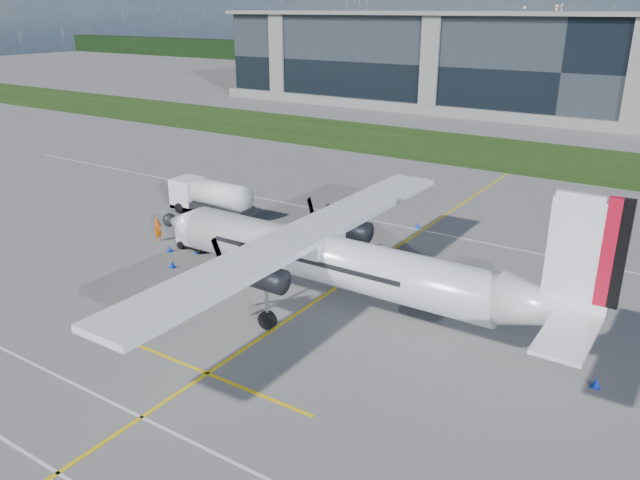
{
  "coord_description": "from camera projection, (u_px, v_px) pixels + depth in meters",
  "views": [
    {
      "loc": [
        21.28,
        -24.16,
        16.14
      ],
      "look_at": [
        2.02,
        5.14,
        3.03
      ],
      "focal_mm": 35.0,
      "sensor_mm": 36.0,
      "label": 1
    }
  ],
  "objects": [
    {
      "name": "terminal_building",
      "position": [
        577.0,
        67.0,
        95.5
      ],
      "size": [
        120.0,
        20.0,
        15.0
      ],
      "primitive_type": "cube",
      "color": "black",
      "rests_on": "ground"
    },
    {
      "name": "safety_cone_fwd",
      "position": [
        170.0,
        248.0,
        43.83
      ],
      "size": [
        0.36,
        0.36,
        0.5
      ],
      "primitive_type": "cone",
      "color": "#0B2EC1",
      "rests_on": "ground"
    },
    {
      "name": "safety_cone_tail",
      "position": [
        596.0,
        382.0,
        28.14
      ],
      "size": [
        0.36,
        0.36,
        0.5
      ],
      "primitive_type": "cone",
      "color": "#0B2EC1",
      "rests_on": "ground"
    },
    {
      "name": "safety_cone_stbdwing",
      "position": [
        417.0,
        225.0,
        48.47
      ],
      "size": [
        0.36,
        0.36,
        0.5
      ],
      "primitive_type": "cone",
      "color": "#0B2EC1",
      "rests_on": "ground"
    },
    {
      "name": "ground_crew_person",
      "position": [
        158.0,
        228.0,
        45.64
      ],
      "size": [
        0.64,
        0.83,
        1.91
      ],
      "primitive_type": "imported",
      "rotation": [
        0.0,
        0.0,
        1.46
      ],
      "color": "#F25907",
      "rests_on": "ground"
    },
    {
      "name": "baggage_tug",
      "position": [
        196.0,
        237.0,
        44.28
      ],
      "size": [
        2.8,
        1.68,
        1.68
      ],
      "primitive_type": null,
      "color": "silver",
      "rests_on": "ground"
    },
    {
      "name": "ground",
      "position": [
        483.0,
        168.0,
        66.82
      ],
      "size": [
        400.0,
        400.0,
        0.0
      ],
      "primitive_type": "plane",
      "color": "#5E5C59",
      "rests_on": "ground"
    },
    {
      "name": "fuel_tanker_truck",
      "position": [
        206.0,
        197.0,
        51.43
      ],
      "size": [
        7.84,
        2.55,
        2.94
      ],
      "primitive_type": null,
      "color": "white",
      "rests_on": "ground"
    },
    {
      "name": "grass_strip",
      "position": [
        506.0,
        154.0,
        73.07
      ],
      "size": [
        400.0,
        18.0,
        0.04
      ],
      "primitive_type": "cube",
      "color": "#1F3A0F",
      "rests_on": "ground"
    },
    {
      "name": "yellow_taxiway_centerline",
      "position": [
        372.0,
        264.0,
        41.8
      ],
      "size": [
        0.2,
        70.0,
        0.01
      ],
      "primitive_type": "cube",
      "color": "yellow",
      "rests_on": "ground"
    },
    {
      "name": "turboprop_aircraft",
      "position": [
        345.0,
        235.0,
        34.3
      ],
      "size": [
        28.01,
        29.05,
        8.71
      ],
      "primitive_type": null,
      "color": "white",
      "rests_on": "ground"
    },
    {
      "name": "safety_cone_nose_stbd",
      "position": [
        197.0,
        250.0,
        43.53
      ],
      "size": [
        0.36,
        0.36,
        0.5
      ],
      "primitive_type": "cone",
      "color": "#0B2EC1",
      "rests_on": "ground"
    },
    {
      "name": "pylon_west",
      "position": [
        356.0,
        11.0,
        188.83
      ],
      "size": [
        9.0,
        4.6,
        30.0
      ],
      "primitive_type": null,
      "color": "gray",
      "rests_on": "ground"
    },
    {
      "name": "tree_line",
      "position": [
        633.0,
        68.0,
        144.03
      ],
      "size": [
        400.0,
        6.0,
        6.0
      ],
      "primitive_type": "cube",
      "color": "black",
      "rests_on": "ground"
    },
    {
      "name": "safety_cone_nose_port",
      "position": [
        173.0,
        264.0,
        41.12
      ],
      "size": [
        0.36,
        0.36,
        0.5
      ],
      "primitive_type": "cone",
      "color": "#0B2EC1",
      "rests_on": "ground"
    },
    {
      "name": "white_lane_line",
      "position": [
        11.0,
        444.0,
        24.56
      ],
      "size": [
        90.0,
        0.15,
        0.01
      ],
      "primitive_type": "cube",
      "color": "white",
      "rests_on": "ground"
    }
  ]
}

